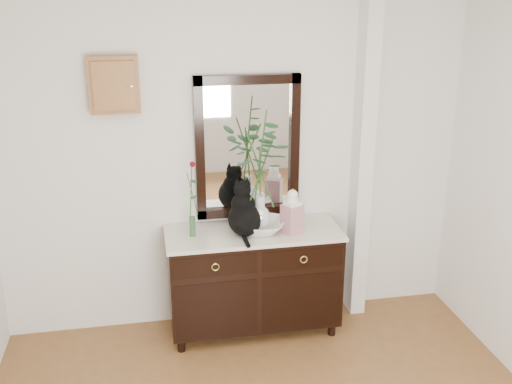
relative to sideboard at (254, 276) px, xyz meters
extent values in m
cube|color=silver|center=(-0.10, 0.25, 0.88)|extent=(3.60, 0.04, 2.70)
cube|color=silver|center=(0.90, 0.17, 0.88)|extent=(0.12, 0.20, 2.70)
cube|color=black|center=(0.00, 0.00, -0.01)|extent=(1.30, 0.50, 0.82)
cube|color=beige|center=(0.00, 0.00, 0.36)|extent=(1.33, 0.52, 0.03)
cube|color=black|center=(0.00, 0.24, 0.97)|extent=(0.80, 0.06, 1.10)
cube|color=white|center=(0.00, 0.25, 0.97)|extent=(0.66, 0.01, 0.96)
cube|color=brown|center=(-0.95, 0.21, 1.48)|extent=(0.35, 0.10, 0.40)
imported|color=white|center=(0.05, -0.01, 0.42)|extent=(0.45, 0.45, 0.09)
camera|label=1|loc=(-0.76, -4.09, 2.16)|focal=42.00mm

